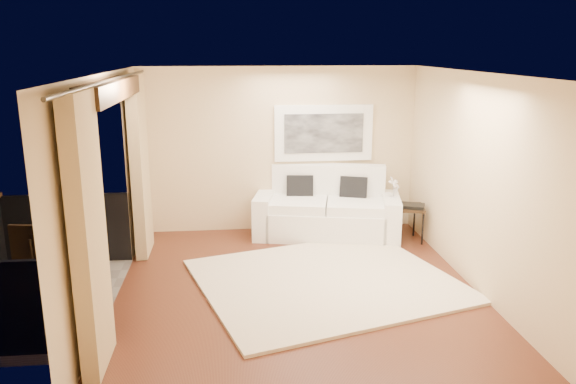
{
  "coord_description": "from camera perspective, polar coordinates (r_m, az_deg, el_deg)",
  "views": [
    {
      "loc": [
        -0.8,
        -6.57,
        2.99
      ],
      "look_at": [
        -0.02,
        0.88,
        1.05
      ],
      "focal_mm": 35.0,
      "sensor_mm": 36.0,
      "label": 1
    }
  ],
  "objects": [
    {
      "name": "rug",
      "position": [
        7.46,
        3.86,
        -8.97
      ],
      "size": [
        3.82,
        3.55,
        0.04
      ],
      "primitive_type": "cube",
      "rotation": [
        0.0,
        0.0,
        0.29
      ],
      "color": "beige",
      "rests_on": "floor"
    },
    {
      "name": "ice_bucket",
      "position": [
        7.65,
        -23.16,
        -2.41
      ],
      "size": [
        0.18,
        0.18,
        0.2
      ],
      "primitive_type": "cylinder",
      "color": "silver",
      "rests_on": "bistro_table"
    },
    {
      "name": "side_table",
      "position": [
        9.01,
        11.94,
        -1.78
      ],
      "size": [
        0.6,
        0.6,
        0.57
      ],
      "rotation": [
        0.0,
        0.0,
        -0.18
      ],
      "color": "black",
      "rests_on": "floor"
    },
    {
      "name": "artwork",
      "position": [
        9.26,
        3.64,
        5.99
      ],
      "size": [
        1.62,
        0.07,
        0.92
      ],
      "color": "white",
      "rests_on": "room_shell"
    },
    {
      "name": "bistro_table",
      "position": [
        7.6,
        -22.08,
        -3.86
      ],
      "size": [
        0.88,
        0.88,
        0.82
      ],
      "rotation": [
        0.0,
        0.0,
        -0.33
      ],
      "color": "black",
      "rests_on": "balcony"
    },
    {
      "name": "balcony_chair_far",
      "position": [
        7.62,
        -24.59,
        -5.66
      ],
      "size": [
        0.45,
        0.46,
        0.93
      ],
      "rotation": [
        0.0,
        0.0,
        2.99
      ],
      "color": "black",
      "rests_on": "balcony"
    },
    {
      "name": "balcony_chair_near",
      "position": [
        7.04,
        -21.46,
        -6.13
      ],
      "size": [
        0.56,
        0.56,
        1.08
      ],
      "rotation": [
        0.0,
        0.0,
        0.21
      ],
      "color": "black",
      "rests_on": "balcony"
    },
    {
      "name": "floor",
      "position": [
        7.26,
        0.92,
        -9.8
      ],
      "size": [
        5.0,
        5.0,
        0.0
      ],
      "primitive_type": "plane",
      "color": "#5A2B1A",
      "rests_on": "ground"
    },
    {
      "name": "glass_b",
      "position": [
        7.56,
        -20.58,
        -2.67
      ],
      "size": [
        0.06,
        0.06,
        0.12
      ],
      "primitive_type": "cylinder",
      "color": "silver",
      "rests_on": "bistro_table"
    },
    {
      "name": "glass_a",
      "position": [
        7.41,
        -21.34,
        -3.09
      ],
      "size": [
        0.06,
        0.06,
        0.12
      ],
      "primitive_type": "cylinder",
      "color": "white",
      "rests_on": "bistro_table"
    },
    {
      "name": "sofa",
      "position": [
        9.18,
        4.0,
        -1.95
      ],
      "size": [
        2.46,
        1.45,
        1.11
      ],
      "rotation": [
        0.0,
        0.0,
        -0.21
      ],
      "color": "white",
      "rests_on": "floor"
    },
    {
      "name": "candle",
      "position": [
        7.64,
        -21.56,
        -2.79
      ],
      "size": [
        0.06,
        0.06,
        0.07
      ],
      "primitive_type": "cylinder",
      "color": "#F13D15",
      "rests_on": "bistro_table"
    },
    {
      "name": "balcony",
      "position": [
        7.58,
        -25.08,
        -8.73
      ],
      "size": [
        1.81,
        2.6,
        1.17
      ],
      "color": "#605B56",
      "rests_on": "ground"
    },
    {
      "name": "orchid",
      "position": [
        9.03,
        10.69,
        0.14
      ],
      "size": [
        0.28,
        0.27,
        0.44
      ],
      "primitive_type": "imported",
      "rotation": [
        0.0,
        0.0,
        0.68
      ],
      "color": "white",
      "rests_on": "side_table"
    },
    {
      "name": "tray",
      "position": [
        8.94,
        12.47,
        -1.38
      ],
      "size": [
        0.46,
        0.4,
        0.05
      ],
      "primitive_type": "cube",
      "rotation": [
        0.0,
        0.0,
        -0.39
      ],
      "color": "black",
      "rests_on": "side_table"
    },
    {
      "name": "room_shell",
      "position": [
        6.72,
        -17.62,
        9.83
      ],
      "size": [
        5.0,
        6.4,
        5.0
      ],
      "color": "white",
      "rests_on": "ground"
    },
    {
      "name": "vase",
      "position": [
        7.42,
        -22.91,
        -2.98
      ],
      "size": [
        0.04,
        0.04,
        0.18
      ],
      "primitive_type": "cylinder",
      "color": "white",
      "rests_on": "bistro_table"
    },
    {
      "name": "curtains",
      "position": [
        6.9,
        -16.71,
        0.02
      ],
      "size": [
        0.16,
        4.8,
        2.64
      ],
      "color": "tan",
      "rests_on": "ground"
    }
  ]
}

